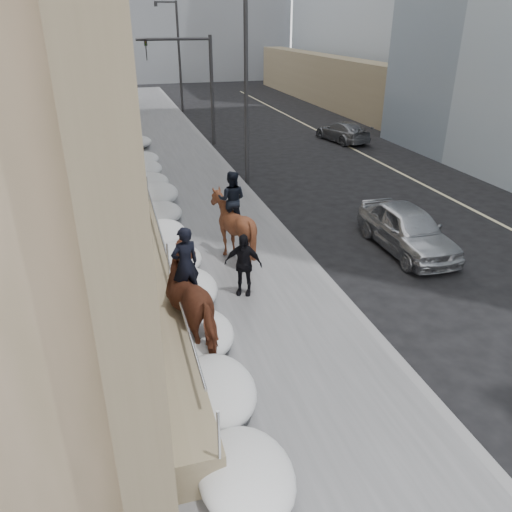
# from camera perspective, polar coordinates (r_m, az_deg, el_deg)

# --- Properties ---
(ground) EXTENTS (140.00, 140.00, 0.00)m
(ground) POSITION_cam_1_polar(r_m,az_deg,el_deg) (10.34, 3.70, -15.51)
(ground) COLOR black
(ground) RESTS_ON ground
(sidewalk) EXTENTS (5.00, 80.00, 0.12)m
(sidewalk) POSITION_cam_1_polar(r_m,az_deg,el_deg) (18.77, -6.45, 4.34)
(sidewalk) COLOR #545457
(sidewalk) RESTS_ON ground
(curb) EXTENTS (0.24, 80.00, 0.12)m
(curb) POSITION_cam_1_polar(r_m,az_deg,el_deg) (19.33, 1.24, 5.14)
(curb) COLOR slate
(curb) RESTS_ON ground
(lane_line) EXTENTS (0.15, 70.00, 0.01)m
(lane_line) POSITION_cam_1_polar(r_m,az_deg,el_deg) (22.83, 20.63, 6.57)
(lane_line) COLOR #BFB78C
(lane_line) RESTS_ON ground
(streetlight_mid) EXTENTS (1.71, 0.24, 8.00)m
(streetlight_mid) POSITION_cam_1_polar(r_m,az_deg,el_deg) (22.12, -1.56, 19.76)
(streetlight_mid) COLOR #2D2D30
(streetlight_mid) RESTS_ON ground
(streetlight_far) EXTENTS (1.71, 0.24, 8.00)m
(streetlight_far) POSITION_cam_1_polar(r_m,az_deg,el_deg) (41.74, -9.02, 22.16)
(streetlight_far) COLOR #2D2D30
(streetlight_far) RESTS_ON ground
(traffic_signal) EXTENTS (4.10, 0.22, 6.00)m
(traffic_signal) POSITION_cam_1_polar(r_m,az_deg,el_deg) (29.84, -6.97, 19.96)
(traffic_signal) COLOR #2D2D30
(traffic_signal) RESTS_ON ground
(snow_bank) EXTENTS (1.70, 18.10, 0.76)m
(snow_bank) POSITION_cam_1_polar(r_m,az_deg,el_deg) (16.71, -10.18, 2.89)
(snow_bank) COLOR silver
(snow_bank) RESTS_ON sidewalk
(mounted_horse_left) EXTENTS (1.85, 2.75, 2.73)m
(mounted_horse_left) POSITION_cam_1_polar(r_m,az_deg,el_deg) (11.08, -6.72, -4.68)
(mounted_horse_left) COLOR #512718
(mounted_horse_left) RESTS_ON sidewalk
(mounted_horse_right) EXTENTS (2.24, 2.35, 2.68)m
(mounted_horse_right) POSITION_cam_1_polar(r_m,az_deg,el_deg) (14.94, -2.73, 3.72)
(mounted_horse_right) COLOR #492414
(mounted_horse_right) RESTS_ON sidewalk
(pedestrian) EXTENTS (1.08, 0.79, 1.70)m
(pedestrian) POSITION_cam_1_polar(r_m,az_deg,el_deg) (13.04, -1.47, -0.97)
(pedestrian) COLOR black
(pedestrian) RESTS_ON sidewalk
(car_silver) EXTENTS (1.79, 4.33, 1.47)m
(car_silver) POSITION_cam_1_polar(r_m,az_deg,el_deg) (16.61, 16.91, 3.00)
(car_silver) COLOR #AFB2B7
(car_silver) RESTS_ON ground
(car_grey) EXTENTS (2.38, 4.36, 1.20)m
(car_grey) POSITION_cam_1_polar(r_m,az_deg,el_deg) (31.62, 9.84, 13.84)
(car_grey) COLOR slate
(car_grey) RESTS_ON ground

